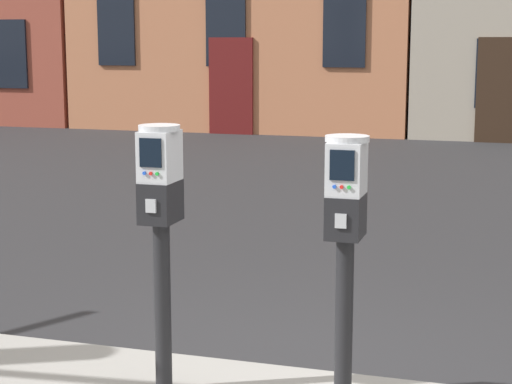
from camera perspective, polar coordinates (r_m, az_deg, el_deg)
name	(u,v)px	position (r m, az deg, el deg)	size (l,w,h in m)	color
parking_meter_near_kerb	(161,210)	(4.55, -6.32, -1.21)	(0.22, 0.25, 1.45)	black
parking_meter_twin_adjacent	(346,225)	(4.27, 5.95, -2.18)	(0.22, 0.25, 1.42)	black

